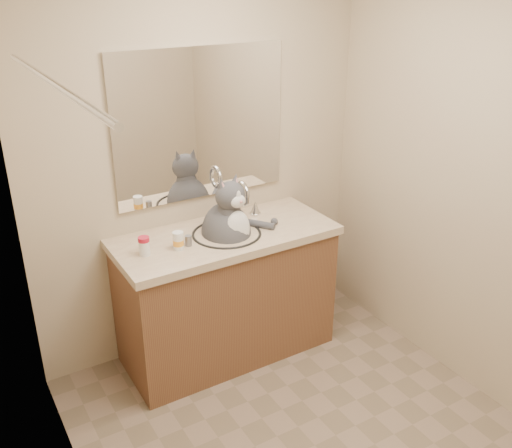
{
  "coord_description": "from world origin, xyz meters",
  "views": [
    {
      "loc": [
        -1.43,
        -1.78,
        2.29
      ],
      "look_at": [
        0.03,
        0.65,
        1.02
      ],
      "focal_mm": 40.0,
      "sensor_mm": 36.0,
      "label": 1
    }
  ],
  "objects": [
    {
      "name": "cat",
      "position": [
        0.01,
        0.95,
        0.88
      ],
      "size": [
        0.46,
        0.37,
        0.58
      ],
      "rotation": [
        0.0,
        0.0,
        0.19
      ],
      "color": "#4B4B50",
      "rests_on": "vanity"
    },
    {
      "name": "pill_bottle_redcap",
      "position": [
        -0.52,
        0.94,
        0.91
      ],
      "size": [
        0.08,
        0.08,
        0.11
      ],
      "rotation": [
        0.0,
        0.0,
        0.23
      ],
      "color": "white",
      "rests_on": "vanity"
    },
    {
      "name": "shower_curtain",
      "position": [
        -1.05,
        0.1,
        1.03
      ],
      "size": [
        0.02,
        1.3,
        1.93
      ],
      "color": "#C1B492",
      "rests_on": "ground"
    },
    {
      "name": "pill_bottle_orange",
      "position": [
        -0.33,
        0.91,
        0.9
      ],
      "size": [
        0.07,
        0.07,
        0.11
      ],
      "rotation": [
        0.0,
        0.0,
        0.07
      ],
      "color": "white",
      "rests_on": "vanity"
    },
    {
      "name": "room",
      "position": [
        0.0,
        0.0,
        1.2
      ],
      "size": [
        2.22,
        2.52,
        2.42
      ],
      "color": "#846E5B",
      "rests_on": "ground"
    },
    {
      "name": "vanity",
      "position": [
        0.0,
        0.96,
        0.44
      ],
      "size": [
        1.34,
        0.59,
        1.12
      ],
      "color": "brown",
      "rests_on": "ground"
    },
    {
      "name": "mirror",
      "position": [
        0.0,
        1.24,
        1.45
      ],
      "size": [
        1.1,
        0.02,
        0.9
      ],
      "primitive_type": "cube",
      "color": "white",
      "rests_on": "room"
    },
    {
      "name": "grey_canister",
      "position": [
        -0.26,
        0.92,
        0.88
      ],
      "size": [
        0.05,
        0.05,
        0.06
      ],
      "rotation": [
        0.0,
        0.0,
        0.41
      ],
      "color": "slate",
      "rests_on": "vanity"
    }
  ]
}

